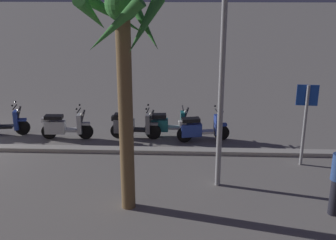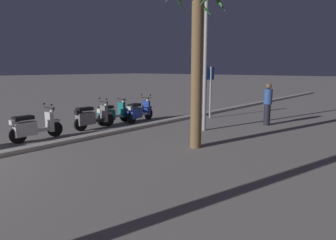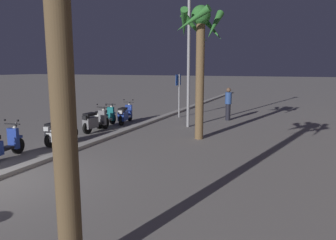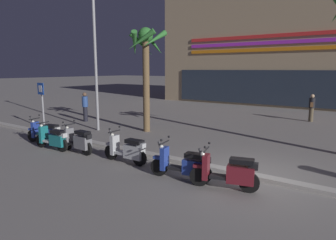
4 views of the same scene
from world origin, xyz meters
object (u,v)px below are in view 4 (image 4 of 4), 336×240
Objects in this scene: scooter_teal_gap_after_mid at (53,139)px; palm_tree_mid_walkway at (146,55)px; scooter_blue_lead_nearest at (185,165)px; pedestrian_by_palm_tree at (85,106)px; crossing_sign at (42,100)px; scooter_maroon_far_back at (230,173)px; pedestrian_window_shopping at (312,107)px; scooter_silver_tail_end at (128,150)px; scooter_grey_last_in_row at (78,141)px; street_lamp at (95,38)px; scooter_blue_mid_centre at (46,133)px.

palm_tree_mid_walkway reaches higher than scooter_teal_gap_after_mid.
scooter_blue_lead_nearest is 1.07× the size of pedestrian_by_palm_tree.
pedestrian_by_palm_tree is (-0.05, 2.78, -0.59)m from crossing_sign.
pedestrian_window_shopping is at bearing 91.42° from scooter_maroon_far_back.
crossing_sign is at bearing 168.65° from scooter_blue_lead_nearest.
palm_tree_mid_walkway reaches higher than scooter_silver_tail_end.
scooter_maroon_far_back is (1.30, 0.07, 0.02)m from scooter_blue_lead_nearest.
palm_tree_mid_walkway is at bearing 82.17° from scooter_teal_gap_after_mid.
scooter_grey_last_in_row is 5.69m from crossing_sign.
street_lamp is (2.54, 1.43, 3.08)m from crossing_sign.
scooter_blue_mid_centre is at bearing -56.59° from pedestrian_by_palm_tree.
crossing_sign reaches higher than scooter_silver_tail_end.
pedestrian_by_palm_tree is at bearing 138.32° from scooter_grey_last_in_row.
scooter_teal_gap_after_mid is 5.89m from palm_tree_mid_walkway.
scooter_blue_mid_centre and scooter_blue_lead_nearest have the same top height.
street_lamp reaches higher than palm_tree_mid_walkway.
street_lamp is at bearing 113.10° from scooter_teal_gap_after_mid.
palm_tree_mid_walkway is at bearing -128.25° from pedestrian_window_shopping.
street_lamp is at bearing 29.42° from crossing_sign.
scooter_blue_mid_centre is at bearing -30.89° from crossing_sign.
scooter_silver_tail_end is 0.35× the size of palm_tree_mid_walkway.
scooter_blue_mid_centre is 1.10× the size of pedestrian_window_shopping.
scooter_blue_mid_centre is 1.22m from scooter_teal_gap_after_mid.
scooter_blue_lead_nearest is at bearing -0.73° from scooter_grey_last_in_row.
scooter_blue_mid_centre is 3.59m from crossing_sign.
pedestrian_window_shopping is (10.93, 10.48, -0.64)m from crossing_sign.
scooter_blue_mid_centre is at bearing 178.88° from scooter_maroon_far_back.
crossing_sign is (-9.94, 2.00, 1.06)m from scooter_blue_lead_nearest.
scooter_blue_lead_nearest is 10.19m from crossing_sign.
scooter_teal_gap_after_mid is 1.09× the size of pedestrian_window_shopping.
palm_tree_mid_walkway reaches higher than pedestrian_window_shopping.
scooter_grey_last_in_row is at bearing -83.79° from palm_tree_mid_walkway.
scooter_grey_last_in_row reaches higher than scooter_teal_gap_after_mid.
scooter_blue_lead_nearest is 0.77× the size of crossing_sign.
street_lamp is (-2.21, -1.21, 0.84)m from palm_tree_mid_walkway.
palm_tree_mid_walkway is 2.66m from street_lamp.
scooter_grey_last_in_row is 0.73× the size of crossing_sign.
palm_tree_mid_walkway is at bearing 29.06° from crossing_sign.
street_lamp is at bearing -132.85° from pedestrian_window_shopping.
pedestrian_by_palm_tree reaches higher than scooter_blue_lead_nearest.
crossing_sign is at bearing 151.78° from scooter_teal_gap_after_mid.
scooter_teal_gap_after_mid is at bearing -177.85° from scooter_maroon_far_back.
scooter_blue_lead_nearest is (5.85, 0.20, 0.00)m from scooter_teal_gap_after_mid.
scooter_maroon_far_back is at bearing -22.63° from pedestrian_by_palm_tree.
pedestrian_window_shopping is at bearing 51.75° from palm_tree_mid_walkway.
pedestrian_by_palm_tree is at bearing 149.10° from scooter_silver_tail_end.
scooter_grey_last_in_row is (2.30, -0.17, 0.01)m from scooter_blue_mid_centre.
scooter_blue_mid_centre is at bearing -112.29° from palm_tree_mid_walkway.
crossing_sign reaches higher than pedestrian_window_shopping.
scooter_maroon_far_back is 0.74× the size of crossing_sign.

